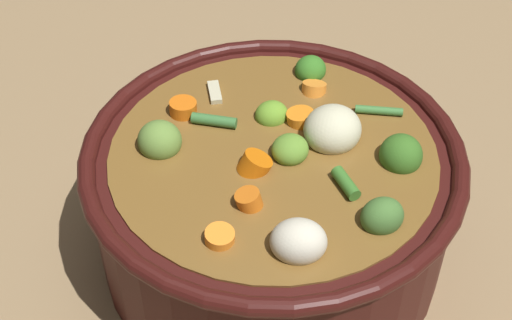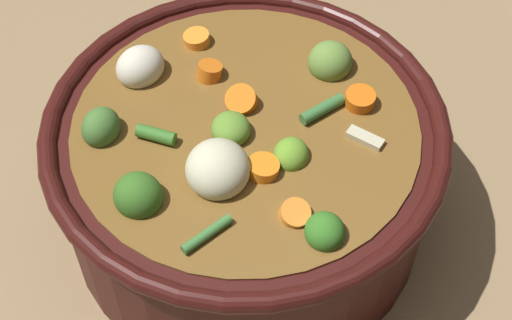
# 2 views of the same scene
# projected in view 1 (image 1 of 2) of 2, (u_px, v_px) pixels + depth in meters

# --- Properties ---
(ground_plane) EXTENTS (1.10, 1.10, 0.00)m
(ground_plane) POSITION_uv_depth(u_px,v_px,m) (271.00, 247.00, 0.70)
(ground_plane) COLOR #8C704C
(cooking_pot) EXTENTS (0.32, 0.32, 0.15)m
(cooking_pot) POSITION_uv_depth(u_px,v_px,m) (273.00, 198.00, 0.65)
(cooking_pot) COLOR #38110F
(cooking_pot) RESTS_ON ground_plane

